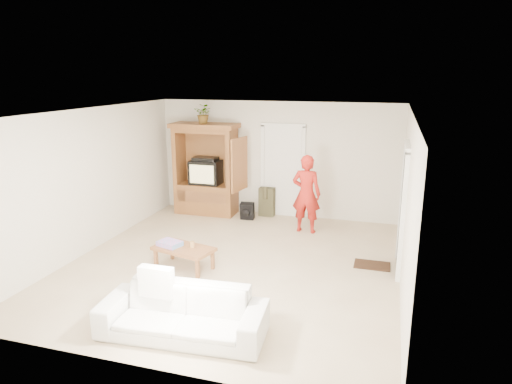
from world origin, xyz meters
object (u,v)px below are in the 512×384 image
Objects in this scene: armoire at (207,175)px; sofa at (183,313)px; coffee_table at (184,250)px; man at (306,194)px.

sofa is (1.70, -4.93, -0.61)m from armoire.
armoire is 3.23m from coffee_table.
coffee_table is (-1.62, -2.40, -0.49)m from man.
coffee_table is at bearing 110.80° from sofa.
armoire is 5.25m from sofa.
man is at bearing 75.87° from sofa.
coffee_table is (0.84, -3.07, -0.58)m from armoire.
coffee_table is (-0.87, 1.86, 0.02)m from sofa.
man is 2.94m from coffee_table.
armoire is 2.55m from man.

